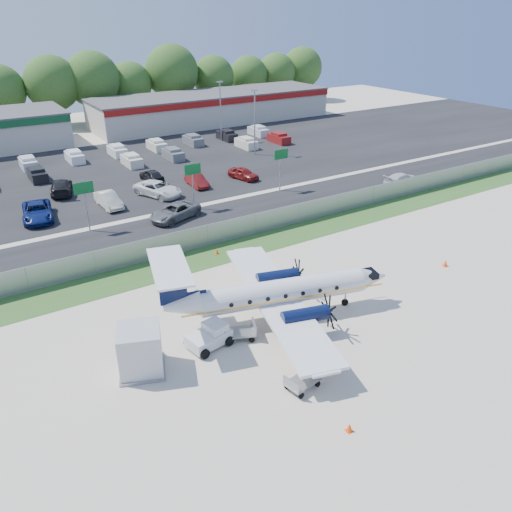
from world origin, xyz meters
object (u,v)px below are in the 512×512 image
baggage_cart_near (239,332)px  aircraft (278,292)px  pushback_tug (210,336)px  baggage_cart_far (303,381)px  service_container (141,352)px

baggage_cart_near → aircraft: bearing=11.7°
pushback_tug → baggage_cart_far: (2.50, -6.24, -0.21)m
baggage_cart_far → service_container: (-6.99, 6.18, 0.86)m
pushback_tug → baggage_cart_near: 1.90m
aircraft → baggage_cart_near: 3.86m
aircraft → service_container: size_ratio=4.97×
service_container → aircraft: bearing=2.5°
baggage_cart_far → service_container: service_container is taller
pushback_tug → aircraft: bearing=3.9°
baggage_cart_far → baggage_cart_near: bearing=96.2°
pushback_tug → baggage_cart_far: bearing=-68.2°
pushback_tug → service_container: bearing=-179.2°
baggage_cart_far → aircraft: bearing=66.6°
aircraft → baggage_cart_near: bearing=-168.3°
pushback_tug → baggage_cart_far: 6.72m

